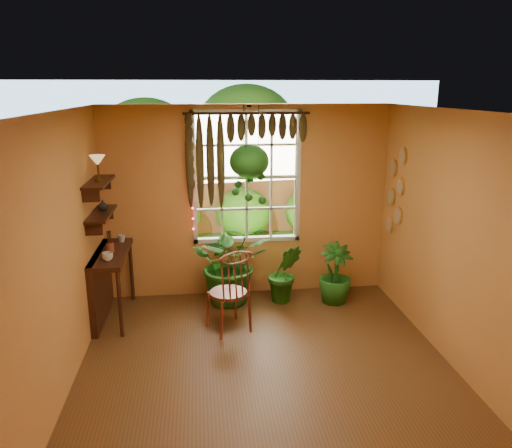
{
  "coord_description": "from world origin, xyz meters",
  "views": [
    {
      "loc": [
        -0.66,
        -4.57,
        2.91
      ],
      "look_at": [
        0.0,
        1.15,
        1.33
      ],
      "focal_mm": 35.0,
      "sensor_mm": 36.0,
      "label": 1
    }
  ],
  "objects_px": {
    "potted_plant_mid": "(285,273)",
    "hanging_basket": "(249,165)",
    "windsor_chair": "(230,303)",
    "potted_plant_left": "(231,262)",
    "counter_ledge": "(104,278)"
  },
  "relations": [
    {
      "from": "potted_plant_mid",
      "to": "hanging_basket",
      "type": "distance_m",
      "value": 1.57
    },
    {
      "from": "windsor_chair",
      "to": "potted_plant_mid",
      "type": "bearing_deg",
      "value": 19.54
    },
    {
      "from": "windsor_chair",
      "to": "potted_plant_mid",
      "type": "xyz_separation_m",
      "value": [
        0.82,
        0.78,
        0.07
      ]
    },
    {
      "from": "windsor_chair",
      "to": "potted_plant_left",
      "type": "relative_size",
      "value": 1.05
    },
    {
      "from": "hanging_basket",
      "to": "potted_plant_left",
      "type": "bearing_deg",
      "value": -158.64
    },
    {
      "from": "counter_ledge",
      "to": "potted_plant_left",
      "type": "xyz_separation_m",
      "value": [
        1.66,
        0.32,
        0.04
      ]
    },
    {
      "from": "windsor_chair",
      "to": "hanging_basket",
      "type": "bearing_deg",
      "value": 46.09
    },
    {
      "from": "counter_ledge",
      "to": "hanging_basket",
      "type": "height_order",
      "value": "hanging_basket"
    },
    {
      "from": "hanging_basket",
      "to": "windsor_chair",
      "type": "bearing_deg",
      "value": -109.73
    },
    {
      "from": "potted_plant_left",
      "to": "hanging_basket",
      "type": "relative_size",
      "value": 0.88
    },
    {
      "from": "potted_plant_mid",
      "to": "windsor_chair",
      "type": "bearing_deg",
      "value": -136.27
    },
    {
      "from": "potted_plant_mid",
      "to": "potted_plant_left",
      "type": "bearing_deg",
      "value": 174.06
    },
    {
      "from": "counter_ledge",
      "to": "potted_plant_mid",
      "type": "height_order",
      "value": "counter_ledge"
    },
    {
      "from": "windsor_chair",
      "to": "hanging_basket",
      "type": "xyz_separation_m",
      "value": [
        0.34,
        0.96,
        1.55
      ]
    },
    {
      "from": "counter_ledge",
      "to": "hanging_basket",
      "type": "relative_size",
      "value": 0.9
    }
  ]
}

